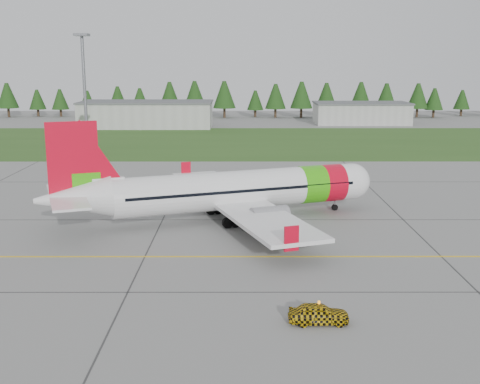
{
  "coord_description": "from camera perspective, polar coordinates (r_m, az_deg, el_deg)",
  "views": [
    {
      "loc": [
        -7.05,
        -40.26,
        16.11
      ],
      "look_at": [
        -6.97,
        17.37,
        3.53
      ],
      "focal_mm": 45.0,
      "sensor_mm": 36.0,
      "label": 1
    }
  ],
  "objects": [
    {
      "name": "floodlight_mast",
      "position": [
        101.57,
        -14.47,
        8.48
      ],
      "size": [
        0.5,
        0.5,
        20.0
      ],
      "primitive_type": "cylinder",
      "color": "slate",
      "rests_on": "ground"
    },
    {
      "name": "service_van",
      "position": [
        101.53,
        -15.01,
        4.06
      ],
      "size": [
        2.05,
        2.0,
        4.57
      ],
      "primitive_type": "imported",
      "rotation": [
        0.0,
        0.0,
        -0.39
      ],
      "color": "silver",
      "rests_on": "ground"
    },
    {
      "name": "taxi_guideline",
      "position": [
        51.36,
        7.85,
        -6.08
      ],
      "size": [
        120.0,
        0.25,
        0.02
      ],
      "primitive_type": "cube",
      "color": "gold",
      "rests_on": "ground"
    },
    {
      "name": "hangar_east",
      "position": [
        162.04,
        11.42,
        7.28
      ],
      "size": [
        24.0,
        12.0,
        5.2
      ],
      "primitive_type": "cube",
      "color": "#A8A8A3",
      "rests_on": "ground"
    },
    {
      "name": "treeline",
      "position": [
        178.75,
        2.2,
        8.73
      ],
      "size": [
        160.0,
        8.0,
        10.0
      ],
      "primitive_type": null,
      "color": "#1C3F14",
      "rests_on": "ground"
    },
    {
      "name": "follow_me_car",
      "position": [
        38.22,
        7.52,
        -9.63
      ],
      "size": [
        1.32,
        1.55,
        3.8
      ],
      "primitive_type": "imported",
      "rotation": [
        0.0,
        0.0,
        1.58
      ],
      "color": "yellow",
      "rests_on": "ground"
    },
    {
      "name": "ground",
      "position": [
        43.94,
        9.28,
        -9.37
      ],
      "size": [
        320.0,
        320.0,
        0.0
      ],
      "primitive_type": "plane",
      "color": "gray",
      "rests_on": "ground"
    },
    {
      "name": "aircraft",
      "position": [
        61.74,
        -0.76,
        0.13
      ],
      "size": [
        34.05,
        32.34,
        10.72
      ],
      "rotation": [
        0.0,
        0.0,
        0.34
      ],
      "color": "white",
      "rests_on": "ground"
    },
    {
      "name": "hangar_west",
      "position": [
        152.57,
        -8.81,
        7.23
      ],
      "size": [
        32.0,
        14.0,
        6.0
      ],
      "primitive_type": "cube",
      "color": "#A8A8A3",
      "rests_on": "ground"
    },
    {
      "name": "grass_strip",
      "position": [
        123.52,
        3.2,
        4.8
      ],
      "size": [
        320.0,
        50.0,
        0.03
      ],
      "primitive_type": "cube",
      "color": "#30561E",
      "rests_on": "ground"
    }
  ]
}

